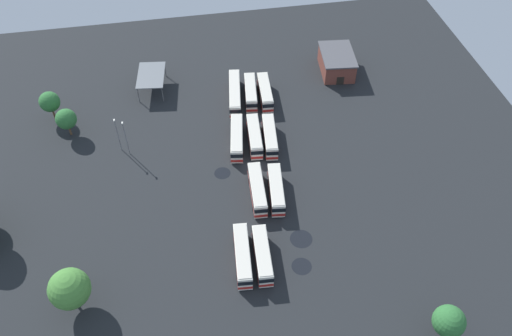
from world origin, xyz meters
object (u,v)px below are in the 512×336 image
bus_row3_slot1 (251,92)px  bus_row2_slot0 (270,136)px  bus_row0_slot1 (262,255)px  bus_row0_slot2 (243,256)px  bus_row2_slot1 (254,136)px  tree_north_edge (69,289)px  tree_northwest (449,321)px  bus_row3_slot0 (265,92)px  bus_row3_slot2 (235,94)px  bus_row1_slot0 (276,190)px  lamp_post_mid_lot (118,134)px  tree_northeast (50,102)px  lamp_post_near_entrance (126,137)px  bus_row2_slot2 (237,138)px  depot_building (337,62)px  tree_east_edge (66,119)px  bus_row1_slot1 (257,189)px  maintenance_shelter (151,75)px

bus_row3_slot1 → bus_row2_slot0: bearing=-174.8°
bus_row0_slot1 → bus_row0_slot2: (0.53, 3.37, 0.00)m
bus_row2_slot1 → tree_north_edge: tree_north_edge is taller
bus_row2_slot1 → tree_northwest: tree_northwest is taller
bus_row3_slot0 → bus_row3_slot2: same height
bus_row1_slot0 → lamp_post_mid_lot: lamp_post_mid_lot is taller
tree_northeast → bus_row2_slot1: bearing=-110.2°
bus_row1_slot0 → tree_north_edge: (-17.28, 36.66, 3.54)m
lamp_post_near_entrance → lamp_post_mid_lot: bearing=48.6°
bus_row0_slot1 → tree_northeast: (45.34, 38.47, 3.02)m
bus_row2_slot2 → depot_building: depot_building is taller
bus_row3_slot0 → lamp_post_mid_lot: 35.01m
bus_row2_slot0 → tree_east_edge: 43.27m
tree_northwest → bus_row1_slot1: bearing=34.8°
bus_row0_slot1 → bus_row2_slot0: (29.05, -7.18, 0.00)m
bus_row1_slot0 → bus_row3_slot2: bearing=6.2°
bus_row2_slot1 → tree_northeast: size_ratio=1.57×
bus_row0_slot2 → bus_row2_slot0: size_ratio=1.03×
bus_row1_slot1 → tree_north_edge: (-17.95, 33.12, 3.54)m
bus_row2_slot0 → bus_row2_slot1: 3.25m
bus_row2_slot2 → bus_row3_slot2: bearing=-7.2°
depot_building → maintenance_shelter: (0.99, 44.81, 1.34)m
tree_northeast → tree_north_edge: bearing=-171.5°
bus_row3_slot1 → lamp_post_near_entrance: (-13.25, 28.10, 2.85)m
bus_row2_slot1 → bus_row3_slot2: same height
bus_row3_slot0 → tree_north_edge: size_ratio=1.30×
bus_row3_slot2 → tree_east_edge: 37.30m
bus_row2_slot2 → tree_northeast: 41.80m
bus_row1_slot1 → tree_east_edge: bearing=56.1°
bus_row1_slot0 → bus_row2_slot0: 14.90m
tree_northeast → bus_row2_slot2: bearing=-111.8°
bus_row3_slot0 → bus_row0_slot1: bearing=168.3°
lamp_post_near_entrance → maintenance_shelter: bearing=-15.6°
lamp_post_near_entrance → bus_row2_slot1: bearing=-93.3°
bus_row2_slot0 → lamp_post_near_entrance: (2.18, 29.51, 2.85)m
bus_row3_slot0 → bus_row2_slot2: bearing=147.8°
bus_row1_slot0 → bus_row2_slot1: bearing=5.2°
depot_building → lamp_post_near_entrance: 54.62m
tree_east_edge → bus_row2_slot0: bearing=-104.0°
bus_row1_slot1 → tree_east_edge: (24.57, 36.60, 2.51)m
tree_northeast → tree_east_edge: 6.96m
bus_row0_slot1 → bus_row3_slot1: 44.86m
bus_row3_slot2 → lamp_post_near_entrance: (-13.47, 24.45, 2.85)m
lamp_post_mid_lot → tree_northeast: lamp_post_mid_lot is taller
lamp_post_mid_lot → bus_row2_slot2: bearing=-96.5°
bus_row2_slot0 → maintenance_shelter: (23.34, 23.62, 2.00)m
bus_row2_slot0 → bus_row1_slot1: bearing=159.4°
bus_row1_slot1 → lamp_post_near_entrance: 29.32m
tree_northeast → bus_row3_slot0: bearing=-91.7°
bus_row1_slot0 → depot_building: bearing=-31.7°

